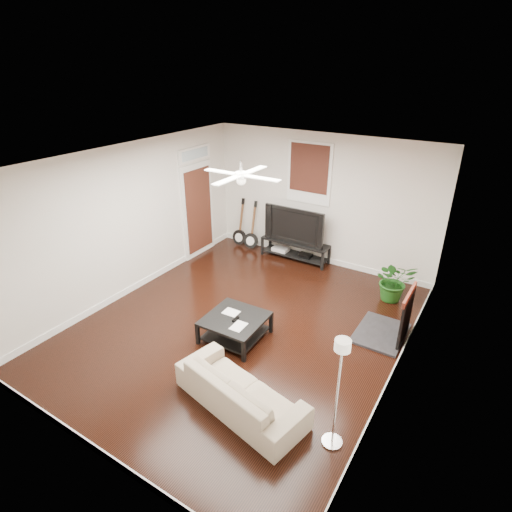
{
  "coord_description": "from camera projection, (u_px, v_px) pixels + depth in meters",
  "views": [
    {
      "loc": [
        3.26,
        -4.81,
        4.09
      ],
      "look_at": [
        0.0,
        0.4,
        1.15
      ],
      "focal_mm": 28.89,
      "sensor_mm": 36.0,
      "label": 1
    }
  ],
  "objects": [
    {
      "name": "tv_stand",
      "position": [
        295.0,
        250.0,
        9.26
      ],
      "size": [
        1.55,
        0.41,
        0.43
      ],
      "primitive_type": "cube",
      "color": "black",
      "rests_on": "floor"
    },
    {
      "name": "sofa",
      "position": [
        240.0,
        390.0,
        5.26
      ],
      "size": [
        1.94,
        1.09,
        0.53
      ],
      "primitive_type": "imported",
      "rotation": [
        0.0,
        0.0,
        2.93
      ],
      "color": "tan",
      "rests_on": "floor"
    },
    {
      "name": "guitar_right",
      "position": [
        251.0,
        226.0,
        9.6
      ],
      "size": [
        0.38,
        0.29,
        1.16
      ],
      "primitive_type": null,
      "rotation": [
        0.0,
        0.0,
        0.09
      ],
      "color": "black",
      "rests_on": "floor"
    },
    {
      "name": "coffee_table",
      "position": [
        235.0,
        328.0,
        6.62
      ],
      "size": [
        0.94,
        0.94,
        0.38
      ],
      "primitive_type": "cube",
      "rotation": [
        0.0,
        0.0,
        0.03
      ],
      "color": "black",
      "rests_on": "floor"
    },
    {
      "name": "window_back",
      "position": [
        309.0,
        173.0,
        8.58
      ],
      "size": [
        1.0,
        0.06,
        1.3
      ],
      "primitive_type": "cube",
      "color": "black",
      "rests_on": "wall_back"
    },
    {
      "name": "ceiling_fan",
      "position": [
        241.0,
        175.0,
        5.89
      ],
      "size": [
        1.24,
        1.24,
        0.32
      ],
      "primitive_type": null,
      "color": "white",
      "rests_on": "ceiling"
    },
    {
      "name": "fireplace",
      "position": [
        394.0,
        313.0,
        6.52
      ],
      "size": [
        0.8,
        1.1,
        0.92
      ],
      "primitive_type": "cube",
      "color": "black",
      "rests_on": "floor"
    },
    {
      "name": "guitar_left",
      "position": [
        239.0,
        223.0,
        9.79
      ],
      "size": [
        0.36,
        0.26,
        1.16
      ],
      "primitive_type": null,
      "rotation": [
        0.0,
        0.0,
        -0.01
      ],
      "color": "black",
      "rests_on": "floor"
    },
    {
      "name": "brick_accent",
      "position": [
        423.0,
        265.0,
        5.98
      ],
      "size": [
        0.02,
        2.2,
        2.8
      ],
      "primitive_type": "cube",
      "color": "#9E4633",
      "rests_on": "floor"
    },
    {
      "name": "door_left",
      "position": [
        198.0,
        202.0,
        9.1
      ],
      "size": [
        0.08,
        1.0,
        2.5
      ],
      "primitive_type": "cube",
      "color": "white",
      "rests_on": "wall_left"
    },
    {
      "name": "room",
      "position": [
        242.0,
        251.0,
        6.4
      ],
      "size": [
        5.01,
        6.01,
        2.81
      ],
      "color": "black",
      "rests_on": "ground"
    },
    {
      "name": "potted_plant",
      "position": [
        394.0,
        281.0,
        7.6
      ],
      "size": [
        0.93,
        0.89,
        0.8
      ],
      "primitive_type": "imported",
      "rotation": [
        0.0,
        0.0,
        0.52
      ],
      "color": "#1C5618",
      "rests_on": "floor"
    },
    {
      "name": "tv",
      "position": [
        296.0,
        224.0,
        9.01
      ],
      "size": [
        1.39,
        0.18,
        0.8
      ],
      "primitive_type": "imported",
      "color": "black",
      "rests_on": "tv_stand"
    },
    {
      "name": "floor_lamp",
      "position": [
        337.0,
        395.0,
        4.54
      ],
      "size": [
        0.29,
        0.29,
        1.5
      ],
      "primitive_type": null,
      "rotation": [
        0.0,
        0.0,
        -0.21
      ],
      "color": "white",
      "rests_on": "floor"
    }
  ]
}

